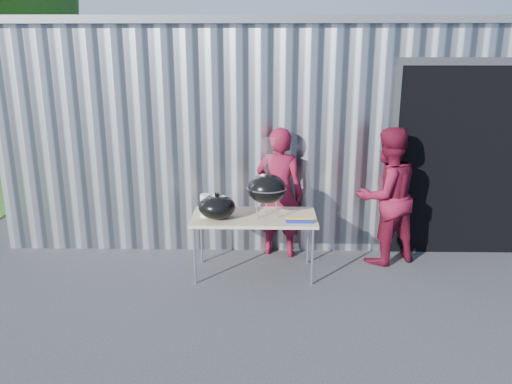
{
  "coord_description": "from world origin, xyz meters",
  "views": [
    {
      "loc": [
        0.39,
        -4.78,
        2.65
      ],
      "look_at": [
        0.28,
        0.94,
        1.05
      ],
      "focal_mm": 35.0,
      "sensor_mm": 36.0,
      "label": 1
    }
  ],
  "objects_px": {
    "person_cook": "(279,193)",
    "folding_table": "(254,219)",
    "kettle_grill": "(267,183)",
    "person_bystander": "(386,196)"
  },
  "relations": [
    {
      "from": "person_cook",
      "to": "folding_table",
      "type": "bearing_deg",
      "value": 77.18
    },
    {
      "from": "folding_table",
      "to": "kettle_grill",
      "type": "distance_m",
      "value": 0.48
    },
    {
      "from": "folding_table",
      "to": "person_bystander",
      "type": "bearing_deg",
      "value": 13.86
    },
    {
      "from": "kettle_grill",
      "to": "person_bystander",
      "type": "relative_size",
      "value": 0.53
    },
    {
      "from": "person_bystander",
      "to": "folding_table",
      "type": "bearing_deg",
      "value": -9.65
    },
    {
      "from": "kettle_grill",
      "to": "person_bystander",
      "type": "xyz_separation_m",
      "value": [
        1.53,
        0.43,
        -0.28
      ]
    },
    {
      "from": "person_cook",
      "to": "person_bystander",
      "type": "height_order",
      "value": "person_bystander"
    },
    {
      "from": "person_bystander",
      "to": "kettle_grill",
      "type": "bearing_deg",
      "value": -7.78
    },
    {
      "from": "person_cook",
      "to": "person_bystander",
      "type": "xyz_separation_m",
      "value": [
        1.36,
        -0.21,
        0.02
      ]
    },
    {
      "from": "folding_table",
      "to": "kettle_grill",
      "type": "height_order",
      "value": "kettle_grill"
    }
  ]
}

